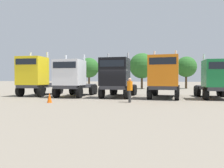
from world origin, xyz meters
name	(u,v)px	position (x,y,z in m)	size (l,w,h in m)	color
ground	(116,99)	(0.00, 0.00, 0.00)	(200.00, 200.00, 0.00)	gray
semi_truck_yellow	(36,76)	(-8.57, 0.85, 2.00)	(2.94, 5.85, 4.46)	#333338
semi_truck_white	(73,78)	(-4.46, 0.71, 1.82)	(2.89, 6.36, 4.06)	#333338
semi_truck_black	(117,78)	(-0.21, 1.07, 1.83)	(2.64, 6.42, 4.15)	#333338
semi_truck_orange	(164,76)	(4.03, 1.18, 1.95)	(2.81, 6.39, 4.28)	#333338
semi_truck_green	(217,79)	(8.39, 1.79, 1.72)	(2.87, 5.93, 3.90)	#333338
visitor_in_hivis	(130,88)	(1.67, -2.63, 1.05)	(0.41, 0.44, 1.81)	#303030
traffic_cone_near	(50,98)	(-3.94, -4.33, 0.36)	(0.36, 0.36, 0.73)	#F2590C
oak_far_left	(89,68)	(-10.04, 19.77, 3.72)	(3.67, 3.67, 5.57)	#4C3823
oak_far_centre	(142,66)	(-0.14, 18.87, 3.89)	(4.29, 4.29, 6.04)	#4C3823
oak_far_right	(186,67)	(7.18, 21.76, 3.76)	(3.58, 3.58, 5.56)	#4C3823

